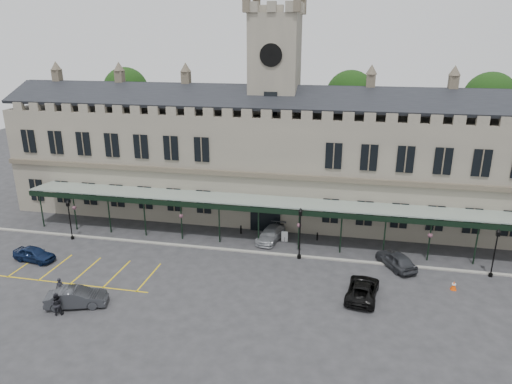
% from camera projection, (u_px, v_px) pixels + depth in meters
% --- Properties ---
extents(ground, '(140.00, 140.00, 0.00)m').
position_uv_depth(ground, '(242.00, 281.00, 38.76)').
color(ground, '#2A2A2C').
extents(station_building, '(60.00, 10.36, 17.30)m').
position_uv_depth(station_building, '(274.00, 161.00, 51.48)').
color(station_building, slate).
rests_on(station_building, ground).
extents(clock_tower, '(5.60, 5.60, 24.80)m').
position_uv_depth(clock_tower, '(275.00, 101.00, 49.45)').
color(clock_tower, slate).
rests_on(clock_tower, ground).
extents(canopy, '(50.00, 4.10, 4.30)m').
position_uv_depth(canopy, '(259.00, 222.00, 44.92)').
color(canopy, '#8C9E93').
rests_on(canopy, ground).
extents(kerb, '(60.00, 0.40, 0.12)m').
position_uv_depth(kerb, '(255.00, 252.00, 43.85)').
color(kerb, gray).
rests_on(kerb, ground).
extents(parking_markings, '(16.00, 6.00, 0.01)m').
position_uv_depth(parking_markings, '(83.00, 273.00, 40.03)').
color(parking_markings, gold).
rests_on(parking_markings, ground).
extents(tree_behind_left, '(6.00, 6.00, 16.00)m').
position_uv_depth(tree_behind_left, '(126.00, 91.00, 62.10)').
color(tree_behind_left, '#332314').
rests_on(tree_behind_left, ground).
extents(tree_behind_mid, '(6.00, 6.00, 16.00)m').
position_uv_depth(tree_behind_mid, '(350.00, 96.00, 56.38)').
color(tree_behind_mid, '#332314').
rests_on(tree_behind_mid, ground).
extents(tree_behind_right, '(6.00, 6.00, 16.00)m').
position_uv_depth(tree_behind_right, '(489.00, 100.00, 53.33)').
color(tree_behind_right, '#332314').
rests_on(tree_behind_right, ground).
extents(lamp_post_left, '(0.40, 0.40, 4.25)m').
position_uv_depth(lamp_post_left, '(69.00, 216.00, 46.07)').
color(lamp_post_left, black).
rests_on(lamp_post_left, ground).
extents(lamp_post_mid, '(0.48, 0.48, 5.07)m').
position_uv_depth(lamp_post_mid, '(300.00, 229.00, 41.79)').
color(lamp_post_mid, black).
rests_on(lamp_post_mid, ground).
extents(lamp_post_right, '(0.43, 0.43, 4.50)m').
position_uv_depth(lamp_post_right, '(495.00, 248.00, 38.61)').
color(lamp_post_right, black).
rests_on(lamp_post_right, ground).
extents(traffic_cone, '(0.48, 0.48, 0.77)m').
position_uv_depth(traffic_cone, '(454.00, 286.00, 37.26)').
color(traffic_cone, '#F04807').
rests_on(traffic_cone, ground).
extents(sign_board, '(0.65, 0.11, 1.11)m').
position_uv_depth(sign_board, '(285.00, 237.00, 46.11)').
color(sign_board, black).
rests_on(sign_board, ground).
extents(bollard_left, '(0.16, 0.16, 0.90)m').
position_uv_depth(bollard_left, '(241.00, 230.00, 48.05)').
color(bollard_left, black).
rests_on(bollard_left, ground).
extents(bollard_right, '(0.15, 0.15, 0.83)m').
position_uv_depth(bollard_right, '(317.00, 237.00, 46.45)').
color(bollard_right, black).
rests_on(bollard_right, ground).
extents(car_left_a, '(4.17, 2.13, 1.36)m').
position_uv_depth(car_left_a, '(34.00, 254.00, 42.06)').
color(car_left_a, '#0D1A39').
rests_on(car_left_a, ground).
extents(car_left_b, '(4.79, 2.91, 1.49)m').
position_uv_depth(car_left_b, '(77.00, 298.00, 34.85)').
color(car_left_b, '#303236').
rests_on(car_left_b, ground).
extents(car_taxi, '(2.87, 4.97, 1.35)m').
position_uv_depth(car_taxi, '(271.00, 234.00, 46.39)').
color(car_taxi, '#A9ACB1').
rests_on(car_taxi, ground).
extents(car_van, '(2.95, 5.23, 1.38)m').
position_uv_depth(car_van, '(363.00, 289.00, 36.13)').
color(car_van, black).
rests_on(car_van, ground).
extents(car_right_a, '(3.80, 4.68, 1.50)m').
position_uv_depth(car_right_a, '(396.00, 260.00, 40.82)').
color(car_right_a, '#303236').
rests_on(car_right_a, ground).
extents(person_a, '(0.72, 0.57, 1.74)m').
position_uv_depth(person_a, '(60.00, 288.00, 35.88)').
color(person_a, black).
rests_on(person_a, ground).
extents(person_b, '(1.05, 0.95, 1.77)m').
position_uv_depth(person_b, '(56.00, 304.00, 33.73)').
color(person_b, black).
rests_on(person_b, ground).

